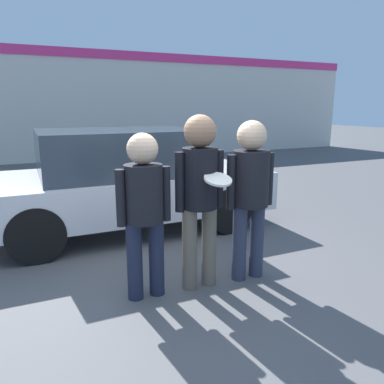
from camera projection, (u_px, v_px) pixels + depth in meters
ground_plane at (164, 288)px, 3.84m from camera, size 56.00×56.00×0.00m
storefront_building at (57, 105)px, 12.37m from camera, size 24.00×0.22×3.70m
person_left at (144, 203)px, 3.49m from camera, size 0.53×0.36×1.60m
person_middle_with_frisbee at (200, 187)px, 3.67m from camera, size 0.52×0.56×1.76m
person_right at (250, 186)px, 3.88m from camera, size 0.56×0.39×1.69m
parked_car_near at (123, 180)px, 5.61m from camera, size 4.22×1.91×1.50m
shrub at (136, 146)px, 13.06m from camera, size 0.98×0.98×0.98m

